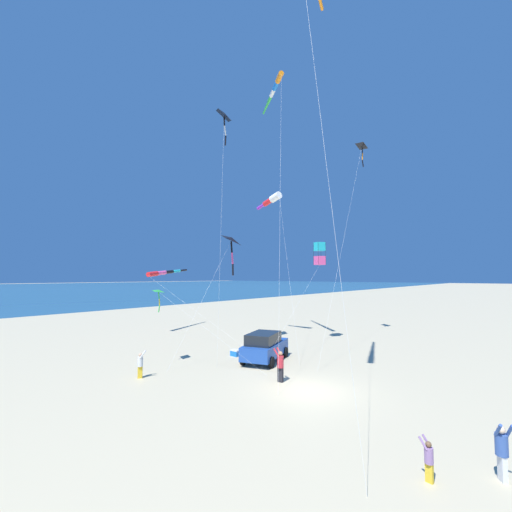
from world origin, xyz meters
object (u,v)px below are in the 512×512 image
object	(u,v)px
kite_delta_purple_drifting	(225,116)
kite_windsock_orange_high_right	(163,273)
kite_windsock_yellow_midlevel	(274,90)
kite_windsock_black_fish_shape	(272,200)
kite_box_teal_far_right	(320,254)
kite_delta_long_streamer_left	(159,292)
cooler_box	(235,353)
person_adult_flyer	(280,364)
person_child_green_jacket	(140,363)
person_child_grey_jacket	(502,448)
person_bystander_far	(429,458)
kite_delta_checkered_midright	(232,240)
kite_delta_blue_topmost	(362,147)
parked_car	(265,346)

from	to	relation	value
kite_delta_purple_drifting	kite_windsock_orange_high_right	distance (m)	16.50
kite_windsock_yellow_midlevel	kite_windsock_black_fish_shape	world-z (taller)	kite_windsock_yellow_midlevel
kite_windsock_black_fish_shape	kite_box_teal_far_right	bearing A→B (deg)	-170.18
kite_delta_long_streamer_left	kite_box_teal_far_right	bearing A→B (deg)	-107.57
cooler_box	person_adult_flyer	distance (m)	6.38
person_child_green_jacket	person_child_grey_jacket	distance (m)	15.81
person_child_grey_jacket	kite_delta_purple_drifting	bearing A→B (deg)	-20.29
kite_windsock_yellow_midlevel	person_child_green_jacket	bearing A→B (deg)	87.60
person_adult_flyer	person_bystander_far	distance (m)	9.19
person_adult_flyer	kite_delta_checkered_midright	size ratio (longest dim) A/B	0.20
kite_delta_purple_drifting	kite_windsock_orange_high_right	bearing A→B (deg)	-13.66
person_bystander_far	kite_windsock_yellow_midlevel	distance (m)	27.18
kite_delta_blue_topmost	kite_windsock_black_fish_shape	bearing A→B (deg)	33.85
person_adult_flyer	kite_windsock_black_fish_shape	size ratio (longest dim) A/B	0.13
person_child_grey_jacket	kite_delta_long_streamer_left	size ratio (longest dim) A/B	0.22
kite_box_teal_far_right	kite_delta_purple_drifting	bearing A→B (deg)	66.41
person_child_grey_jacket	parked_car	bearing A→B (deg)	-25.32
parked_car	kite_delta_long_streamer_left	size ratio (longest dim) A/B	0.65
person_child_green_jacket	kite_box_teal_far_right	size ratio (longest dim) A/B	0.14
kite_delta_long_streamer_left	kite_windsock_yellow_midlevel	bearing A→B (deg)	-102.23
person_child_green_jacket	kite_delta_purple_drifting	distance (m)	18.24
person_bystander_far	kite_windsock_yellow_midlevel	world-z (taller)	kite_windsock_yellow_midlevel
cooler_box	kite_box_teal_far_right	world-z (taller)	kite_box_teal_far_right
kite_delta_blue_topmost	kite_delta_long_streamer_left	xyz separation A→B (m)	(6.50, 16.86, -12.77)
kite_delta_blue_topmost	person_child_grey_jacket	bearing A→B (deg)	121.09
kite_windsock_orange_high_right	person_child_green_jacket	bearing A→B (deg)	140.76
parked_car	kite_delta_purple_drifting	distance (m)	17.00
kite_delta_checkered_midright	kite_delta_purple_drifting	bearing A→B (deg)	46.28
person_child_grey_jacket	kite_windsock_black_fish_shape	world-z (taller)	kite_windsock_black_fish_shape
person_bystander_far	kite_windsock_black_fish_shape	xyz separation A→B (m)	(16.18, -14.63, 11.93)
person_child_grey_jacket	kite_windsock_black_fish_shape	size ratio (longest dim) A/B	0.12
kite_delta_checkered_midright	kite_windsock_orange_high_right	distance (m)	12.17
kite_delta_checkered_midright	kite_windsock_black_fish_shape	distance (m)	8.22
parked_car	kite_delta_purple_drifting	size ratio (longest dim) A/B	0.26
person_bystander_far	kite_delta_purple_drifting	world-z (taller)	kite_delta_purple_drifting
kite_box_teal_far_right	person_child_green_jacket	bearing A→B (deg)	80.38
person_child_grey_jacket	kite_windsock_yellow_midlevel	bearing A→B (deg)	-34.42
person_child_green_jacket	person_child_grey_jacket	size ratio (longest dim) A/B	0.91
parked_car	kite_delta_checkered_midright	distance (m)	7.98
parked_car	person_adult_flyer	bearing A→B (deg)	138.70
kite_delta_checkered_midright	kite_windsock_black_fish_shape	bearing A→B (deg)	-78.25
kite_delta_purple_drifting	kite_delta_blue_topmost	size ratio (longest dim) A/B	1.02
person_child_green_jacket	kite_delta_long_streamer_left	distance (m)	4.58
person_child_grey_jacket	kite_box_teal_far_right	xyz separation A→B (m)	(13.20, -14.13, 6.54)
cooler_box	person_bystander_far	world-z (taller)	person_bystander_far
person_bystander_far	kite_box_teal_far_right	xyz separation A→B (m)	(11.68, -15.41, 6.77)
parked_car	kite_windsock_orange_high_right	distance (m)	16.19
person_child_grey_jacket	kite_delta_blue_topmost	bearing A→B (deg)	-58.91
cooler_box	kite_windsock_yellow_midlevel	size ratio (longest dim) A/B	0.03
kite_delta_long_streamer_left	kite_delta_checkered_midright	bearing A→B (deg)	-100.74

